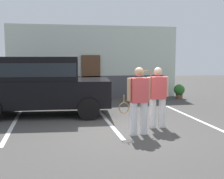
{
  "coord_description": "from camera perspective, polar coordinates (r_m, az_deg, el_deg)",
  "views": [
    {
      "loc": [
        -2.05,
        -7.55,
        2.11
      ],
      "look_at": [
        -0.25,
        1.2,
        1.05
      ],
      "focal_mm": 46.87,
      "sensor_mm": 36.0,
      "label": 1
    }
  ],
  "objects": [
    {
      "name": "ground_plane",
      "position": [
        8.1,
        3.51,
        -8.34
      ],
      "size": [
        40.0,
        40.0,
        0.0
      ],
      "primitive_type": "plane",
      "color": "#423F3D"
    },
    {
      "name": "parking_stripe_0",
      "position": [
        9.37,
        -18.78,
        -6.6
      ],
      "size": [
        0.12,
        4.4,
        0.01
      ],
      "primitive_type": "cube",
      "color": "silver",
      "rests_on": "ground_plane"
    },
    {
      "name": "parking_stripe_1",
      "position": [
        9.45,
        -0.89,
        -6.12
      ],
      "size": [
        0.12,
        4.4,
        0.01
      ],
      "primitive_type": "cube",
      "color": "silver",
      "rests_on": "ground_plane"
    },
    {
      "name": "parking_stripe_2",
      "position": [
        10.37,
        15.17,
        -5.19
      ],
      "size": [
        0.12,
        4.4,
        0.01
      ],
      "primitive_type": "cube",
      "color": "silver",
      "rests_on": "ground_plane"
    },
    {
      "name": "house_frontage",
      "position": [
        14.23,
        -3.33,
        4.91
      ],
      "size": [
        8.2,
        0.4,
        3.51
      ],
      "color": "silver",
      "rests_on": "ground_plane"
    },
    {
      "name": "parked_suv",
      "position": [
        10.48,
        -13.83,
        1.29
      ],
      "size": [
        4.77,
        2.53,
        2.05
      ],
      "rotation": [
        0.0,
        0.0,
        -0.1
      ],
      "color": "black",
      "rests_on": "ground_plane"
    },
    {
      "name": "tennis_player_man",
      "position": [
        7.72,
        5.21,
        -2.08
      ],
      "size": [
        0.92,
        0.34,
        1.79
      ],
      "rotation": [
        0.0,
        0.0,
        3.28
      ],
      "color": "white",
      "rests_on": "ground_plane"
    },
    {
      "name": "tennis_player_woman",
      "position": [
        8.54,
        8.86,
        -1.33
      ],
      "size": [
        0.79,
        0.28,
        1.76
      ],
      "rotation": [
        0.0,
        0.0,
        3.16
      ],
      "color": "white",
      "rests_on": "ground_plane"
    },
    {
      "name": "potted_plant_by_porch",
      "position": [
        13.97,
        9.62,
        -0.26
      ],
      "size": [
        0.58,
        0.58,
        0.76
      ],
      "color": "gray",
      "rests_on": "ground_plane"
    },
    {
      "name": "potted_plant_secondary",
      "position": [
        14.52,
        12.98,
        -0.22
      ],
      "size": [
        0.53,
        0.53,
        0.7
      ],
      "color": "brown",
      "rests_on": "ground_plane"
    }
  ]
}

